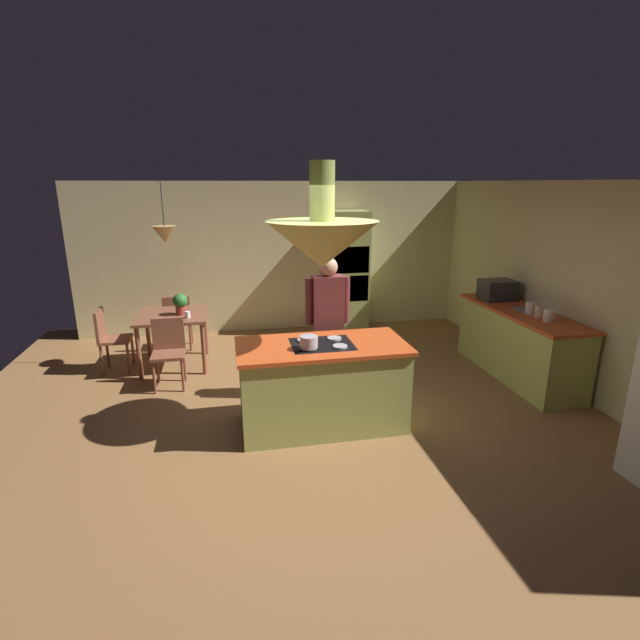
# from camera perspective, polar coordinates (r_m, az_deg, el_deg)

# --- Properties ---
(ground) EXTENTS (8.16, 8.16, 0.00)m
(ground) POSITION_cam_1_polar(r_m,az_deg,el_deg) (5.42, -0.21, -11.44)
(ground) COLOR olive
(wall_back) EXTENTS (6.80, 0.10, 2.55)m
(wall_back) POSITION_cam_1_polar(r_m,az_deg,el_deg) (8.31, -4.87, 7.56)
(wall_back) COLOR beige
(wall_back) RESTS_ON ground
(wall_right) EXTENTS (0.10, 7.20, 2.55)m
(wall_right) POSITION_cam_1_polar(r_m,az_deg,el_deg) (6.72, 27.44, 3.73)
(wall_right) COLOR beige
(wall_right) RESTS_ON ground
(kitchen_island) EXTENTS (1.76, 0.88, 0.94)m
(kitchen_island) POSITION_cam_1_polar(r_m,az_deg,el_deg) (5.04, 0.23, -7.82)
(kitchen_island) COLOR #A8B259
(kitchen_island) RESTS_ON ground
(counter_run_right) EXTENTS (0.73, 2.10, 0.92)m
(counter_run_right) POSITION_cam_1_polar(r_m,az_deg,el_deg) (6.83, 22.87, -2.56)
(counter_run_right) COLOR #A8B259
(counter_run_right) RESTS_ON ground
(oven_tower) EXTENTS (0.66, 0.62, 2.08)m
(oven_tower) POSITION_cam_1_polar(r_m,az_deg,el_deg) (8.15, 3.25, 5.74)
(oven_tower) COLOR #A8B259
(oven_tower) RESTS_ON ground
(dining_table) EXTENTS (0.95, 0.94, 0.76)m
(dining_table) POSITION_cam_1_polar(r_m,az_deg,el_deg) (6.91, -17.34, -0.17)
(dining_table) COLOR brown
(dining_table) RESTS_ON ground
(person_at_island) EXTENTS (0.53, 0.23, 1.71)m
(person_at_island) POSITION_cam_1_polar(r_m,az_deg,el_deg) (5.56, 0.91, 0.21)
(person_at_island) COLOR tan
(person_at_island) RESTS_ON ground
(range_hood) EXTENTS (1.10, 1.10, 1.00)m
(range_hood) POSITION_cam_1_polar(r_m,az_deg,el_deg) (4.64, 0.25, 9.45)
(range_hood) COLOR #A8B259
(pendant_light_over_table) EXTENTS (0.32, 0.32, 0.82)m
(pendant_light_over_table) POSITION_cam_1_polar(r_m,az_deg,el_deg) (6.69, -18.22, 9.80)
(pendant_light_over_table) COLOR #E0B266
(chair_facing_island) EXTENTS (0.40, 0.40, 0.87)m
(chair_facing_island) POSITION_cam_1_polar(r_m,az_deg,el_deg) (6.30, -17.81, -3.23)
(chair_facing_island) COLOR brown
(chair_facing_island) RESTS_ON ground
(chair_by_back_wall) EXTENTS (0.40, 0.40, 0.87)m
(chair_by_back_wall) POSITION_cam_1_polar(r_m,az_deg,el_deg) (7.62, -16.77, 0.18)
(chair_by_back_wall) COLOR brown
(chair_by_back_wall) RESTS_ON ground
(chair_at_corner) EXTENTS (0.40, 0.40, 0.87)m
(chair_at_corner) POSITION_cam_1_polar(r_m,az_deg,el_deg) (7.10, -24.10, -1.71)
(chair_at_corner) COLOR brown
(chair_at_corner) RESTS_ON ground
(potted_plant_on_table) EXTENTS (0.20, 0.20, 0.30)m
(potted_plant_on_table) POSITION_cam_1_polar(r_m,az_deg,el_deg) (6.79, -16.51, 2.00)
(potted_plant_on_table) COLOR #99382D
(potted_plant_on_table) RESTS_ON dining_table
(cup_on_table) EXTENTS (0.07, 0.07, 0.09)m
(cup_on_table) POSITION_cam_1_polar(r_m,az_deg,el_deg) (6.62, -15.69, 0.62)
(cup_on_table) COLOR white
(cup_on_table) RESTS_ON dining_table
(canister_flour) EXTENTS (0.13, 0.13, 0.15)m
(canister_flour) POSITION_cam_1_polar(r_m,az_deg,el_deg) (6.29, 25.93, 0.51)
(canister_flour) COLOR silver
(canister_flour) RESTS_ON counter_run_right
(canister_sugar) EXTENTS (0.11, 0.11, 0.15)m
(canister_sugar) POSITION_cam_1_polar(r_m,az_deg,el_deg) (6.42, 24.98, 0.94)
(canister_sugar) COLOR #E0B78C
(canister_sugar) RESTS_ON counter_run_right
(canister_tea) EXTENTS (0.12, 0.12, 0.15)m
(canister_tea) POSITION_cam_1_polar(r_m,az_deg,el_deg) (6.57, 24.08, 1.33)
(canister_tea) COLOR silver
(canister_tea) RESTS_ON counter_run_right
(microwave_on_counter) EXTENTS (0.46, 0.36, 0.28)m
(microwave_on_counter) POSITION_cam_1_polar(r_m,az_deg,el_deg) (7.17, 20.64, 3.43)
(microwave_on_counter) COLOR #232326
(microwave_on_counter) RESTS_ON counter_run_right
(cooking_pot_on_cooktop) EXTENTS (0.18, 0.18, 0.12)m
(cooking_pot_on_cooktop) POSITION_cam_1_polar(r_m,az_deg,el_deg) (4.70, -1.36, -2.64)
(cooking_pot_on_cooktop) COLOR #B2B2B7
(cooking_pot_on_cooktop) RESTS_ON kitchen_island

